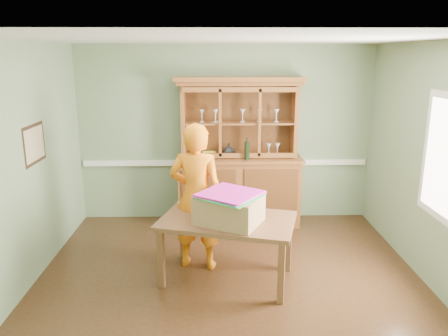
{
  "coord_description": "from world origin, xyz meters",
  "views": [
    {
      "loc": [
        -0.16,
        -4.66,
        2.55
      ],
      "look_at": [
        -0.05,
        0.4,
        1.23
      ],
      "focal_mm": 35.0,
      "sensor_mm": 36.0,
      "label": 1
    }
  ],
  "objects_px": {
    "cardboard_box": "(229,209)",
    "person": "(196,197)",
    "china_hutch": "(239,174)",
    "dining_table": "(227,226)"
  },
  "relations": [
    {
      "from": "china_hutch",
      "to": "dining_table",
      "type": "xyz_separation_m",
      "value": [
        -0.23,
        -1.79,
        -0.13
      ]
    },
    {
      "from": "china_hutch",
      "to": "person",
      "type": "bearing_deg",
      "value": -112.31
    },
    {
      "from": "dining_table",
      "to": "person",
      "type": "height_order",
      "value": "person"
    },
    {
      "from": "dining_table",
      "to": "person",
      "type": "distance_m",
      "value": 0.56
    },
    {
      "from": "cardboard_box",
      "to": "person",
      "type": "relative_size",
      "value": 0.37
    },
    {
      "from": "dining_table",
      "to": "person",
      "type": "relative_size",
      "value": 0.93
    },
    {
      "from": "dining_table",
      "to": "china_hutch",
      "type": "bearing_deg",
      "value": 97.78
    },
    {
      "from": "china_hutch",
      "to": "person",
      "type": "xyz_separation_m",
      "value": [
        -0.59,
        -1.44,
        0.11
      ]
    },
    {
      "from": "dining_table",
      "to": "cardboard_box",
      "type": "relative_size",
      "value": 2.53
    },
    {
      "from": "china_hutch",
      "to": "dining_table",
      "type": "bearing_deg",
      "value": -97.32
    }
  ]
}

